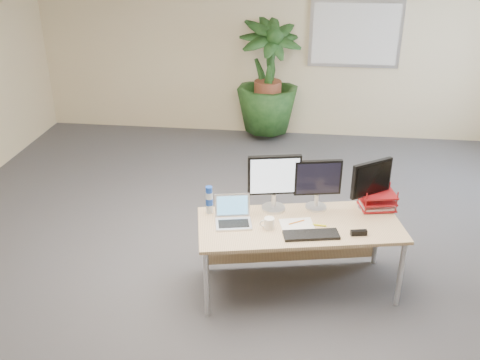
# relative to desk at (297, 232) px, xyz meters

# --- Properties ---
(floor) EXTENTS (8.00, 8.00, 0.00)m
(floor) POSITION_rel_desk_xyz_m (-0.52, -0.16, -0.53)
(floor) COLOR #434347
(floor) RESTS_ON ground
(back_wall) EXTENTS (7.00, 0.04, 2.70)m
(back_wall) POSITION_rel_desk_xyz_m (-0.52, 3.84, 0.82)
(back_wall) COLOR beige
(back_wall) RESTS_ON floor
(whiteboard) EXTENTS (1.30, 0.04, 0.95)m
(whiteboard) POSITION_rel_desk_xyz_m (0.68, 3.80, 1.02)
(whiteboard) COLOR silver
(whiteboard) RESTS_ON back_wall
(desk) EXTENTS (1.85, 1.07, 0.67)m
(desk) POSITION_rel_desk_xyz_m (0.00, 0.00, 0.00)
(desk) COLOR tan
(desk) RESTS_ON floor
(floor_plant) EXTENTS (1.10, 1.10, 1.50)m
(floor_plant) POSITION_rel_desk_xyz_m (-0.53, 3.54, 0.22)
(floor_plant) COLOR #123312
(floor_plant) RESTS_ON floor
(monitor_left) EXTENTS (0.47, 0.21, 0.52)m
(monitor_left) POSITION_rel_desk_xyz_m (-0.22, 0.14, 0.44)
(monitor_left) COLOR silver
(monitor_left) RESTS_ON desk
(monitor_right) EXTENTS (0.42, 0.19, 0.47)m
(monitor_right) POSITION_rel_desk_xyz_m (0.16, 0.21, 0.41)
(monitor_right) COLOR silver
(monitor_right) RESTS_ON desk
(monitor_dark) EXTENTS (0.36, 0.27, 0.46)m
(monitor_dark) POSITION_rel_desk_xyz_m (0.62, 0.25, 0.40)
(monitor_dark) COLOR silver
(monitor_dark) RESTS_ON desk
(laptop) EXTENTS (0.35, 0.32, 0.22)m
(laptop) POSITION_rel_desk_xyz_m (-0.55, -0.12, 0.19)
(laptop) COLOR white
(laptop) RESTS_ON desk
(keyboard) EXTENTS (0.48, 0.24, 0.03)m
(keyboard) POSITION_rel_desk_xyz_m (0.11, -0.28, 0.15)
(keyboard) COLOR black
(keyboard) RESTS_ON desk
(coffee_mug) EXTENTS (0.12, 0.09, 0.10)m
(coffee_mug) POSITION_rel_desk_xyz_m (-0.24, -0.20, 0.19)
(coffee_mug) COLOR white
(coffee_mug) RESTS_ON desk
(spiral_notebook) EXTENTS (0.32, 0.27, 0.01)m
(spiral_notebook) POSITION_rel_desk_xyz_m (-0.01, -0.12, 0.14)
(spiral_notebook) COLOR white
(spiral_notebook) RESTS_ON desk
(orange_pen) EXTENTS (0.13, 0.09, 0.01)m
(orange_pen) POSITION_rel_desk_xyz_m (-0.01, -0.10, 0.15)
(orange_pen) COLOR orange
(orange_pen) RESTS_ON spiral_notebook
(yellow_highlighter) EXTENTS (0.12, 0.03, 0.02)m
(yellow_highlighter) POSITION_rel_desk_xyz_m (0.18, -0.11, 0.15)
(yellow_highlighter) COLOR yellow
(yellow_highlighter) RESTS_ON desk
(water_bottle) EXTENTS (0.07, 0.07, 0.25)m
(water_bottle) POSITION_rel_desk_xyz_m (-0.78, 0.01, 0.26)
(water_bottle) COLOR silver
(water_bottle) RESTS_ON desk
(letter_tray) EXTENTS (0.35, 0.29, 0.14)m
(letter_tray) POSITION_rel_desk_xyz_m (0.70, 0.27, 0.20)
(letter_tray) COLOR maroon
(letter_tray) RESTS_ON desk
(stapler) EXTENTS (0.14, 0.06, 0.05)m
(stapler) POSITION_rel_desk_xyz_m (0.50, -0.22, 0.16)
(stapler) COLOR black
(stapler) RESTS_ON desk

